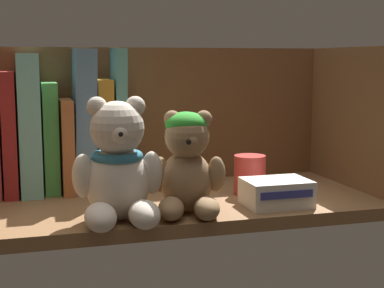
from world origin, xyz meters
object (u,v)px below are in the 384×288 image
book_8 (117,119)px  small_product_box (276,193)px  book_4 (50,137)px  teddy_bear_larger (118,169)px  teddy_bear_smaller (188,165)px  book_5 (66,145)px  book_2 (10,133)px  book_7 (103,134)px  pillar_candle (249,174)px  book_6 (83,120)px  book_3 (30,124)px

book_8 → small_product_box: size_ratio=2.46×
book_4 → book_8: size_ratio=0.77×
book_8 → teddy_bear_larger: (-3.48, -22.36, -4.68)cm
book_8 → teddy_bear_smaller: book_8 is taller
book_5 → book_8: size_ratio=0.65×
book_4 → small_product_box: bearing=-32.2°
book_2 → book_7: book_2 is taller
book_2 → book_4: (6.49, 0.00, -0.93)cm
book_4 → book_7: size_ratio=0.98×
book_7 → small_product_box: book_7 is taller
book_2 → book_7: 15.44cm
book_8 → teddy_bear_smaller: 22.53cm
pillar_candle → small_product_box: size_ratio=0.66×
book_8 → teddy_bear_larger: bearing=-98.8°
book_6 → small_product_box: size_ratio=2.45×
teddy_bear_larger → small_product_box: teddy_bear_larger is taller
book_6 → small_product_box: (26.95, -20.51, -9.95)cm
book_3 → book_2: bearing=180.0°
book_2 → book_3: bearing=0.0°
book_2 → book_3: 3.49cm
book_6 → book_7: bearing=0.0°
book_2 → pillar_candle: size_ratio=3.13×
book_4 → pillar_candle: book_4 is taller
teddy_bear_smaller → book_4: bearing=131.5°
book_3 → teddy_bear_smaller: bearing=-43.8°
book_4 → teddy_bear_larger: size_ratio=1.07×
book_3 → teddy_bear_larger: 25.42cm
book_7 → book_5: bearing=180.0°
book_6 → book_8: same height
book_3 → pillar_candle: (34.91, -11.69, -8.37)cm
book_7 → pillar_candle: (22.67, -11.69, -6.22)cm
teddy_bear_larger → book_3: bearing=116.9°
book_4 → book_8: 11.83cm
book_3 → book_4: (3.31, 0.00, -2.36)cm
book_7 → teddy_bear_smaller: size_ratio=1.26×
book_7 → teddy_bear_larger: size_ratio=1.10×
book_8 → book_2: bearing=180.0°
book_3 → teddy_bear_smaller: book_3 is taller
book_2 → book_6: 12.23cm
book_6 → teddy_bear_smaller: bearing=-58.4°
pillar_candle → book_5: bearing=158.1°
book_7 → book_8: book_8 is taller
teddy_bear_smaller → book_8: bearing=108.4°
small_product_box → pillar_candle: bearing=96.1°
teddy_bear_smaller → pillar_candle: teddy_bear_smaller is taller
book_4 → book_6: (5.60, 0.00, 2.75)cm
teddy_bear_smaller → small_product_box: size_ratio=1.53×
teddy_bear_larger → pillar_candle: bearing=24.3°
book_5 → teddy_bear_larger: 23.02cm
book_6 → teddy_bear_smaller: book_6 is taller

